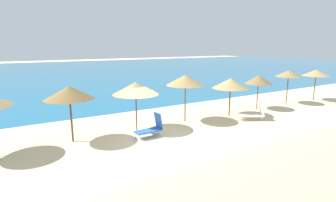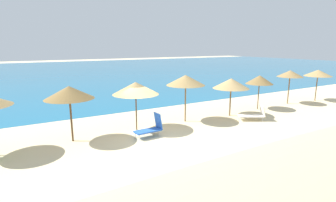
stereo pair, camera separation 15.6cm
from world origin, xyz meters
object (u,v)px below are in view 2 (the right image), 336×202
beach_umbrella_6 (186,80)px  beach_umbrella_8 (260,80)px  beach_umbrella_4 (69,93)px  beach_umbrella_9 (290,74)px  beach_umbrella_10 (318,73)px  lounge_chair_2 (254,114)px  beach_umbrella_5 (136,88)px  beach_umbrella_7 (231,83)px  lounge_chair_4 (151,127)px

beach_umbrella_6 → beach_umbrella_8: size_ratio=1.15×
beach_umbrella_4 → beach_umbrella_9: beach_umbrella_4 is taller
beach_umbrella_10 → lounge_chair_2: 9.73m
beach_umbrella_4 → beach_umbrella_9: bearing=0.3°
beach_umbrella_4 → beach_umbrella_9: 17.05m
beach_umbrella_9 → beach_umbrella_5: bearing=-179.8°
beach_umbrella_8 → beach_umbrella_10: size_ratio=0.95×
beach_umbrella_7 → lounge_chair_2: bearing=-71.8°
beach_umbrella_9 → beach_umbrella_10: 3.14m
beach_umbrella_7 → lounge_chair_2: size_ratio=1.48×
beach_umbrella_5 → lounge_chair_4: size_ratio=1.87×
beach_umbrella_8 → lounge_chair_4: beach_umbrella_8 is taller
beach_umbrella_10 → lounge_chair_4: beach_umbrella_10 is taller
beach_umbrella_4 → beach_umbrella_5: 3.51m
beach_umbrella_10 → beach_umbrella_4: bearing=178.9°
beach_umbrella_9 → beach_umbrella_7: bearing=-176.4°
beach_umbrella_5 → beach_umbrella_9: size_ratio=1.00×
beach_umbrella_4 → beach_umbrella_6: 6.86m
beach_umbrella_4 → lounge_chair_4: bearing=-20.4°
lounge_chair_4 → beach_umbrella_7: bearing=-83.6°
beach_umbrella_7 → beach_umbrella_8: (3.15, 0.35, 0.01)m
beach_umbrella_7 → beach_umbrella_10: (9.92, -0.03, 0.18)m
beach_umbrella_5 → beach_umbrella_10: size_ratio=1.02×
beach_umbrella_8 → lounge_chair_2: 3.76m
lounge_chair_2 → beach_umbrella_9: bearing=-42.3°
beach_umbrella_6 → beach_umbrella_9: beach_umbrella_6 is taller
beach_umbrella_7 → lounge_chair_4: size_ratio=1.74×
beach_umbrella_8 → beach_umbrella_10: (6.77, -0.38, 0.17)m
beach_umbrella_7 → lounge_chair_4: beach_umbrella_7 is taller
beach_umbrella_6 → beach_umbrella_5: bearing=-179.4°
beach_umbrella_8 → beach_umbrella_5: bearing=179.8°
beach_umbrella_7 → beach_umbrella_8: bearing=6.3°
beach_umbrella_5 → beach_umbrella_8: 9.89m
beach_umbrella_9 → beach_umbrella_6: bearing=-179.9°
beach_umbrella_9 → lounge_chair_4: beach_umbrella_9 is taller
beach_umbrella_4 → beach_umbrella_6: beach_umbrella_6 is taller
beach_umbrella_4 → beach_umbrella_8: (13.39, -0.00, -0.24)m
beach_umbrella_9 → beach_umbrella_8: bearing=-178.7°
beach_umbrella_7 → beach_umbrella_8: size_ratio=1.00×
beach_umbrella_9 → lounge_chair_2: size_ratio=1.58×
beach_umbrella_6 → beach_umbrella_7: beach_umbrella_6 is taller
beach_umbrella_4 → beach_umbrella_8: size_ratio=1.09×
beach_umbrella_6 → lounge_chair_4: bearing=-155.1°
beach_umbrella_7 → beach_umbrella_10: bearing=-0.2°
beach_umbrella_6 → lounge_chair_4: (-3.13, -1.46, -2.13)m
beach_umbrella_8 → beach_umbrella_4: bearing=180.0°
beach_umbrella_5 → lounge_chair_2: 7.81m
beach_umbrella_10 → lounge_chair_2: bearing=-170.4°
lounge_chair_2 → beach_umbrella_5: bearing=104.2°
beach_umbrella_7 → beach_umbrella_4: bearing=178.0°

